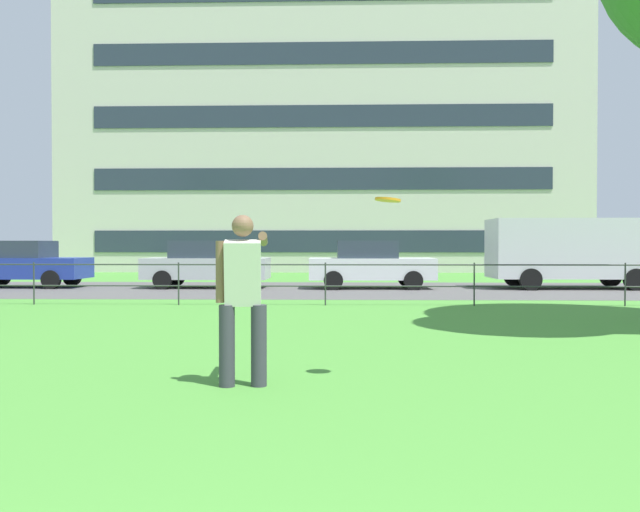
% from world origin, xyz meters
% --- Properties ---
extents(street_strip, '(80.00, 7.81, 0.01)m').
position_xyz_m(street_strip, '(0.00, 20.41, 0.00)').
color(street_strip, '#565454').
rests_on(street_strip, ground).
extents(park_fence, '(34.59, 0.04, 1.00)m').
position_xyz_m(park_fence, '(0.00, 14.97, 0.67)').
color(park_fence, '#333833').
rests_on(park_fence, ground).
extents(person_thrower, '(0.51, 0.82, 1.73)m').
position_xyz_m(person_thrower, '(-0.62, 6.05, 0.93)').
color(person_thrower, '#383842').
rests_on(person_thrower, ground).
extents(frisbee, '(0.36, 0.36, 0.05)m').
position_xyz_m(frisbee, '(0.86, 6.31, 1.89)').
color(frisbee, orange).
extents(car_blue_far_left, '(4.02, 1.86, 1.54)m').
position_xyz_m(car_blue_far_left, '(-10.12, 21.17, 0.78)').
color(car_blue_far_left, '#233899').
rests_on(car_blue_far_left, ground).
extents(car_silver_center, '(4.02, 1.85, 1.54)m').
position_xyz_m(car_silver_center, '(-4.05, 21.07, 0.78)').
color(car_silver_center, '#B7BABF').
rests_on(car_silver_center, ground).
extents(car_white_left, '(4.04, 1.89, 1.54)m').
position_xyz_m(car_white_left, '(1.31, 20.98, 0.78)').
color(car_white_left, silver).
rests_on(car_white_left, ground).
extents(panel_van_far_right, '(5.01, 2.13, 2.24)m').
position_xyz_m(panel_van_far_right, '(7.72, 21.14, 1.27)').
color(panel_van_far_right, silver).
rests_on(panel_van_far_right, ground).
extents(apartment_building_background, '(27.46, 14.71, 19.12)m').
position_xyz_m(apartment_building_background, '(-0.65, 40.06, 9.57)').
color(apartment_building_background, beige).
rests_on(apartment_building_background, ground).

